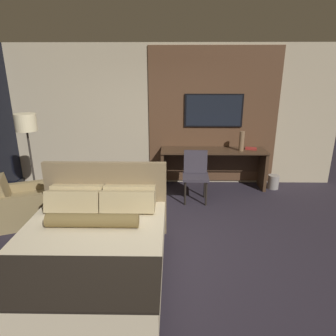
{
  "coord_description": "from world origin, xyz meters",
  "views": [
    {
      "loc": [
        0.26,
        -3.49,
        2.31
      ],
      "look_at": [
        0.19,
        0.89,
        0.87
      ],
      "focal_mm": 32.0,
      "sensor_mm": 36.0,
      "label": 1
    }
  ],
  "objects_px": {
    "bed": "(90,250)",
    "floor_lamp": "(27,130)",
    "desk_chair": "(195,171)",
    "waste_bin": "(273,182)",
    "tv": "(214,111)",
    "desk": "(213,161)",
    "book": "(251,149)",
    "vase_tall": "(242,141)",
    "armchair_by_window": "(21,206)"
  },
  "relations": [
    {
      "from": "bed",
      "to": "floor_lamp",
      "type": "relative_size",
      "value": 1.31
    },
    {
      "from": "desk_chair",
      "to": "waste_bin",
      "type": "height_order",
      "value": "desk_chair"
    },
    {
      "from": "bed",
      "to": "waste_bin",
      "type": "distance_m",
      "value": 4.06
    },
    {
      "from": "floor_lamp",
      "to": "desk_chair",
      "type": "bearing_deg",
      "value": 7.89
    },
    {
      "from": "tv",
      "to": "desk_chair",
      "type": "distance_m",
      "value": 1.36
    },
    {
      "from": "bed",
      "to": "desk",
      "type": "distance_m",
      "value": 3.33
    },
    {
      "from": "bed",
      "to": "waste_bin",
      "type": "relative_size",
      "value": 7.69
    },
    {
      "from": "waste_bin",
      "to": "book",
      "type": "bearing_deg",
      "value": 169.15
    },
    {
      "from": "desk_chair",
      "to": "vase_tall",
      "type": "height_order",
      "value": "vase_tall"
    },
    {
      "from": "desk_chair",
      "to": "book",
      "type": "relative_size",
      "value": 3.63
    },
    {
      "from": "desk_chair",
      "to": "armchair_by_window",
      "type": "relative_size",
      "value": 1.02
    },
    {
      "from": "floor_lamp",
      "to": "book",
      "type": "height_order",
      "value": "floor_lamp"
    },
    {
      "from": "desk",
      "to": "vase_tall",
      "type": "xyz_separation_m",
      "value": [
        0.53,
        -0.1,
        0.44
      ]
    },
    {
      "from": "tv",
      "to": "book",
      "type": "height_order",
      "value": "tv"
    },
    {
      "from": "book",
      "to": "desk",
      "type": "bearing_deg",
      "value": -178.98
    },
    {
      "from": "tv",
      "to": "floor_lamp",
      "type": "distance_m",
      "value": 3.42
    },
    {
      "from": "desk_chair",
      "to": "vase_tall",
      "type": "xyz_separation_m",
      "value": [
        0.92,
        0.54,
        0.44
      ]
    },
    {
      "from": "desk",
      "to": "desk_chair",
      "type": "height_order",
      "value": "desk_chair"
    },
    {
      "from": "desk_chair",
      "to": "book",
      "type": "bearing_deg",
      "value": 31.58
    },
    {
      "from": "waste_bin",
      "to": "vase_tall",
      "type": "bearing_deg",
      "value": -178.1
    },
    {
      "from": "tv",
      "to": "waste_bin",
      "type": "xyz_separation_m",
      "value": [
        1.24,
        -0.29,
        -1.4
      ]
    },
    {
      "from": "vase_tall",
      "to": "waste_bin",
      "type": "distance_m",
      "value": 1.11
    },
    {
      "from": "tv",
      "to": "desk_chair",
      "type": "relative_size",
      "value": 1.26
    },
    {
      "from": "bed",
      "to": "waste_bin",
      "type": "bearing_deg",
      "value": 42.3
    },
    {
      "from": "bed",
      "to": "vase_tall",
      "type": "relative_size",
      "value": 5.59
    },
    {
      "from": "desk",
      "to": "floor_lamp",
      "type": "distance_m",
      "value": 3.45
    },
    {
      "from": "bed",
      "to": "desk_chair",
      "type": "bearing_deg",
      "value": 57.75
    },
    {
      "from": "floor_lamp",
      "to": "vase_tall",
      "type": "distance_m",
      "value": 3.85
    },
    {
      "from": "bed",
      "to": "floor_lamp",
      "type": "xyz_separation_m",
      "value": [
        -1.42,
        1.78,
        1.06
      ]
    },
    {
      "from": "waste_bin",
      "to": "armchair_by_window",
      "type": "bearing_deg",
      "value": -161.53
    },
    {
      "from": "bed",
      "to": "desk",
      "type": "xyz_separation_m",
      "value": [
        1.76,
        2.81,
        0.23
      ]
    },
    {
      "from": "bed",
      "to": "tv",
      "type": "height_order",
      "value": "tv"
    },
    {
      "from": "floor_lamp",
      "to": "waste_bin",
      "type": "height_order",
      "value": "floor_lamp"
    },
    {
      "from": "desk_chair",
      "to": "waste_bin",
      "type": "bearing_deg",
      "value": 20.81
    },
    {
      "from": "bed",
      "to": "tv",
      "type": "bearing_deg",
      "value": 59.76
    },
    {
      "from": "book",
      "to": "waste_bin",
      "type": "xyz_separation_m",
      "value": [
        0.49,
        -0.09,
        -0.67
      ]
    },
    {
      "from": "tv",
      "to": "vase_tall",
      "type": "xyz_separation_m",
      "value": [
        0.53,
        -0.31,
        -0.55
      ]
    },
    {
      "from": "bed",
      "to": "waste_bin",
      "type": "height_order",
      "value": "bed"
    },
    {
      "from": "vase_tall",
      "to": "desk",
      "type": "bearing_deg",
      "value": 168.91
    },
    {
      "from": "armchair_by_window",
      "to": "bed",
      "type": "bearing_deg",
      "value": -153.2
    },
    {
      "from": "floor_lamp",
      "to": "vase_tall",
      "type": "bearing_deg",
      "value": 13.97
    },
    {
      "from": "tv",
      "to": "book",
      "type": "relative_size",
      "value": 4.59
    },
    {
      "from": "armchair_by_window",
      "to": "desk_chair",
      "type": "bearing_deg",
      "value": -93.74
    },
    {
      "from": "book",
      "to": "armchair_by_window",
      "type": "bearing_deg",
      "value": -158.25
    },
    {
      "from": "desk",
      "to": "vase_tall",
      "type": "height_order",
      "value": "vase_tall"
    },
    {
      "from": "vase_tall",
      "to": "book",
      "type": "bearing_deg",
      "value": 27.47
    },
    {
      "from": "tv",
      "to": "floor_lamp",
      "type": "relative_size",
      "value": 0.71
    },
    {
      "from": "desk_chair",
      "to": "book",
      "type": "xyz_separation_m",
      "value": [
        1.15,
        0.65,
        0.26
      ]
    },
    {
      "from": "book",
      "to": "bed",
      "type": "bearing_deg",
      "value": -131.68
    },
    {
      "from": "desk",
      "to": "vase_tall",
      "type": "bearing_deg",
      "value": -11.09
    }
  ]
}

